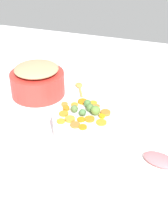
% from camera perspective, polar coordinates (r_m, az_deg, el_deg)
% --- Properties ---
extents(tabletop, '(2.40, 2.40, 0.02)m').
position_cam_1_polar(tabletop, '(1.24, 2.37, -5.27)').
color(tabletop, white).
rests_on(tabletop, ground).
extents(serving_bowl_carrots, '(0.25, 0.25, 0.11)m').
position_cam_1_polar(serving_bowl_carrots, '(1.21, 0.00, -2.51)').
color(serving_bowl_carrots, white).
rests_on(serving_bowl_carrots, tabletop).
extents(metal_pot, '(0.27, 0.27, 0.12)m').
position_cam_1_polar(metal_pot, '(1.52, -8.82, 5.37)').
color(metal_pot, red).
rests_on(metal_pot, tabletop).
extents(stuffing_mound, '(0.22, 0.22, 0.04)m').
position_cam_1_polar(stuffing_mound, '(1.49, -9.08, 8.10)').
color(stuffing_mound, tan).
rests_on(stuffing_mound, metal_pot).
extents(carrot_slice_0, '(0.04, 0.04, 0.01)m').
position_cam_1_polar(carrot_slice_0, '(1.11, -1.68, -2.48)').
color(carrot_slice_0, orange).
rests_on(carrot_slice_0, serving_bowl_carrots).
extents(carrot_slice_1, '(0.04, 0.04, 0.01)m').
position_cam_1_polar(carrot_slice_1, '(1.21, -3.43, 0.72)').
color(carrot_slice_1, orange).
rests_on(carrot_slice_1, serving_bowl_carrots).
extents(carrot_slice_2, '(0.03, 0.03, 0.01)m').
position_cam_1_polar(carrot_slice_2, '(1.16, 3.38, -0.86)').
color(carrot_slice_2, orange).
rests_on(carrot_slice_2, serving_bowl_carrots).
extents(carrot_slice_3, '(0.04, 0.04, 0.01)m').
position_cam_1_polar(carrot_slice_3, '(1.14, -4.44, -1.76)').
color(carrot_slice_3, orange).
rests_on(carrot_slice_3, serving_bowl_carrots).
extents(carrot_slice_4, '(0.04, 0.04, 0.01)m').
position_cam_1_polar(carrot_slice_4, '(1.24, 1.75, 1.70)').
color(carrot_slice_4, orange).
rests_on(carrot_slice_4, serving_bowl_carrots).
extents(carrot_slice_5, '(0.04, 0.04, 0.01)m').
position_cam_1_polar(carrot_slice_5, '(1.14, -0.57, -1.45)').
color(carrot_slice_5, orange).
rests_on(carrot_slice_5, serving_bowl_carrots).
extents(carrot_slice_6, '(0.04, 0.04, 0.01)m').
position_cam_1_polar(carrot_slice_6, '(1.10, -0.24, -2.88)').
color(carrot_slice_6, orange).
rests_on(carrot_slice_6, serving_bowl_carrots).
extents(carrot_slice_7, '(0.05, 0.05, 0.01)m').
position_cam_1_polar(carrot_slice_7, '(1.18, -3.89, -0.32)').
color(carrot_slice_7, orange).
rests_on(carrot_slice_7, serving_bowl_carrots).
extents(carrot_slice_8, '(0.05, 0.05, 0.01)m').
position_cam_1_polar(carrot_slice_8, '(1.13, 3.32, -1.98)').
color(carrot_slice_8, orange).
rests_on(carrot_slice_8, serving_bowl_carrots).
extents(carrot_slice_9, '(0.03, 0.03, 0.01)m').
position_cam_1_polar(carrot_slice_9, '(1.23, -1.82, 1.42)').
color(carrot_slice_9, orange).
rests_on(carrot_slice_9, serving_bowl_carrots).
extents(carrot_slice_10, '(0.05, 0.05, 0.01)m').
position_cam_1_polar(carrot_slice_10, '(1.25, -0.29, 2.03)').
color(carrot_slice_10, orange).
rests_on(carrot_slice_10, serving_bowl_carrots).
extents(carrot_slice_11, '(0.04, 0.04, 0.01)m').
position_cam_1_polar(carrot_slice_11, '(1.14, -2.70, -1.36)').
color(carrot_slice_11, orange).
rests_on(carrot_slice_11, serving_bowl_carrots).
extents(carrot_slice_12, '(0.04, 0.04, 0.01)m').
position_cam_1_polar(carrot_slice_12, '(1.14, 1.08, -1.34)').
color(carrot_slice_12, orange).
rests_on(carrot_slice_12, serving_bowl_carrots).
extents(carrot_slice_13, '(0.03, 0.03, 0.01)m').
position_cam_1_polar(carrot_slice_13, '(1.23, -3.71, 1.46)').
color(carrot_slice_13, orange).
rests_on(carrot_slice_13, serving_bowl_carrots).
extents(carrot_slice_14, '(0.04, 0.04, 0.01)m').
position_cam_1_polar(carrot_slice_14, '(1.22, 2.38, 1.04)').
color(carrot_slice_14, orange).
rests_on(carrot_slice_14, serving_bowl_carrots).
extents(carrot_slice_15, '(0.05, 0.05, 0.01)m').
position_cam_1_polar(carrot_slice_15, '(1.18, 4.11, -0.13)').
color(carrot_slice_15, orange).
rests_on(carrot_slice_15, serving_bowl_carrots).
extents(brussels_sprout_0, '(0.03, 0.03, 0.03)m').
position_cam_1_polar(brussels_sprout_0, '(1.16, -0.29, -0.10)').
color(brussels_sprout_0, '#44713E').
rests_on(brussels_sprout_0, serving_bowl_carrots).
extents(brussels_sprout_1, '(0.03, 0.03, 0.03)m').
position_cam_1_polar(brussels_sprout_1, '(1.19, 1.18, 0.83)').
color(brussels_sprout_1, '#4B6F35').
rests_on(brussels_sprout_1, serving_bowl_carrots).
extents(brussels_sprout_2, '(0.03, 0.03, 0.03)m').
position_cam_1_polar(brussels_sprout_2, '(1.22, 0.64, 1.67)').
color(brussels_sprout_2, '#467037').
rests_on(brussels_sprout_2, serving_bowl_carrots).
extents(brussels_sprout_3, '(0.03, 0.03, 0.03)m').
position_cam_1_polar(brussels_sprout_3, '(1.18, -1.84, 0.63)').
color(brussels_sprout_3, '#52703A').
rests_on(brussels_sprout_3, serving_bowl_carrots).
extents(brussels_sprout_4, '(0.04, 0.04, 0.04)m').
position_cam_1_polar(brussels_sprout_4, '(1.17, 2.19, 0.32)').
color(brussels_sprout_4, '#598036').
rests_on(brussels_sprout_4, serving_bowl_carrots).
extents(wooden_spoon, '(0.29, 0.16, 0.01)m').
position_cam_1_polar(wooden_spoon, '(1.54, -0.69, 3.98)').
color(wooden_spoon, '#BE8F42').
rests_on(wooden_spoon, tabletop).
extents(ham_plate, '(0.26, 0.26, 0.01)m').
position_cam_1_polar(ham_plate, '(1.15, 14.25, -9.08)').
color(ham_plate, white).
rests_on(ham_plate, tabletop).
extents(ham_slice_main, '(0.11, 0.14, 0.03)m').
position_cam_1_polar(ham_slice_main, '(1.12, 14.23, -8.83)').
color(ham_slice_main, '#CF6C72').
rests_on(ham_slice_main, ham_plate).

